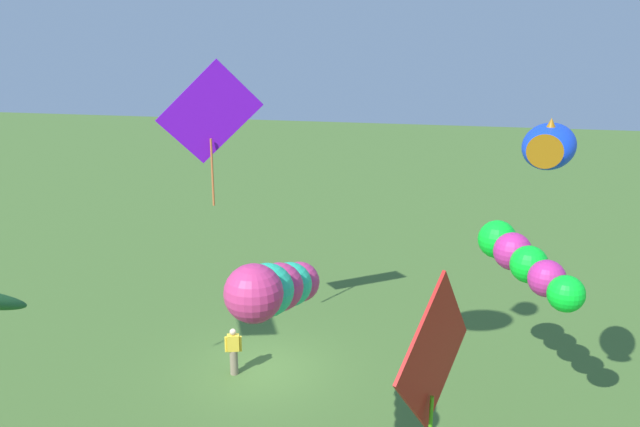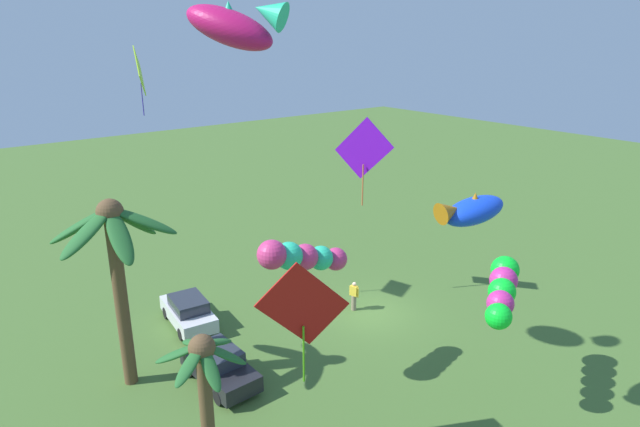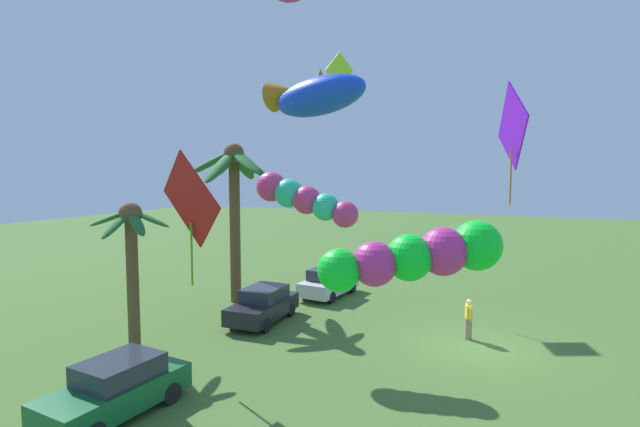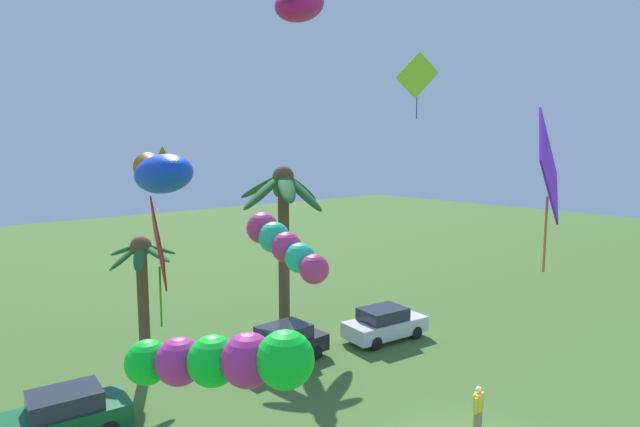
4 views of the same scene
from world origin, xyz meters
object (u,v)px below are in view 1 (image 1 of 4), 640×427
Objects in this scene: kite_diamond_1 at (434,358)px; kite_tube_4 at (276,288)px; kite_diamond_0 at (210,115)px; spectator_0 at (234,351)px; kite_tube_3 at (525,261)px; kite_fish_6 at (549,145)px.

kite_diamond_1 reaches higher than kite_tube_4.
kite_diamond_0 is at bearing -51.39° from kite_diamond_1.
spectator_0 is 0.39× the size of kite_tube_4.
spectator_0 is at bearing -51.04° from kite_diamond_1.
kite_fish_6 is at bearing 90.37° from kite_tube_3.
kite_fish_6 is at bearing -111.91° from kite_diamond_1.
kite_diamond_0 is 10.37m from kite_tube_3.
kite_diamond_0 reaches higher than kite_diamond_1.
kite_tube_4 is 1.45× the size of kite_fish_6.
kite_fish_6 is (-8.65, 2.75, 7.46)m from spectator_0.
kite_tube_3 is 1.31× the size of kite_fish_6.
kite_tube_3 is at bearing -105.28° from kite_diamond_1.
kite_tube_4 reaches higher than spectator_0.
kite_diamond_1 is 1.20× the size of kite_tube_3.
kite_diamond_0 is 1.06× the size of kite_diamond_1.
kite_diamond_0 is at bearing -9.61° from kite_tube_3.
kite_tube_3 is at bearing -135.54° from kite_tube_4.
kite_tube_3 is (-8.63, 0.30, 3.86)m from spectator_0.
kite_diamond_0 is 1.66× the size of kite_fish_6.
kite_diamond_0 is at bearing -22.95° from kite_fish_6.
kite_fish_6 reaches higher than spectator_0.
kite_fish_6 is (-9.63, 4.08, 0.07)m from kite_diamond_0.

